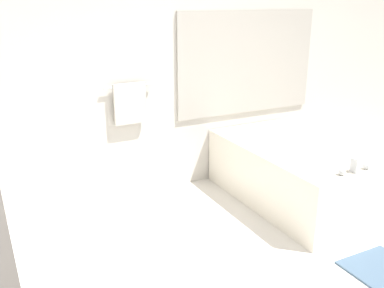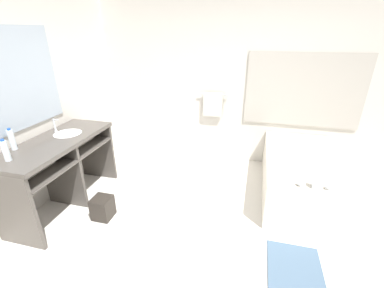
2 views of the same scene
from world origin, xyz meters
name	(u,v)px [view 2 (image 2 of 2)]	position (x,y,z in m)	size (l,w,h in m)	color
ground_plane	(202,250)	(0.00, 0.00, 0.00)	(16.00, 16.00, 0.00)	silver
wall_back_with_blinds	(235,82)	(0.04, 2.23, 1.35)	(7.40, 0.13, 2.70)	silver
vanity_counter	(61,158)	(-1.87, 0.37, 0.67)	(0.62, 1.50, 0.92)	#4C4742
sink_faucet	(55,126)	(-2.05, 0.57, 1.00)	(0.09, 0.04, 0.18)	silver
bathtub	(300,174)	(1.08, 1.34, 0.32)	(0.94, 1.71, 0.70)	silver
water_bottle_1	(12,140)	(-2.12, 0.02, 1.03)	(0.06, 0.06, 0.25)	white
water_bottle_2	(6,151)	(-1.95, -0.21, 1.03)	(0.06, 0.06, 0.23)	white
waste_bin	(103,208)	(-1.28, 0.22, 0.14)	(0.22, 0.22, 0.28)	#2D2823
bath_mat	(295,274)	(0.92, -0.07, 0.01)	(0.51, 0.75, 0.02)	slate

